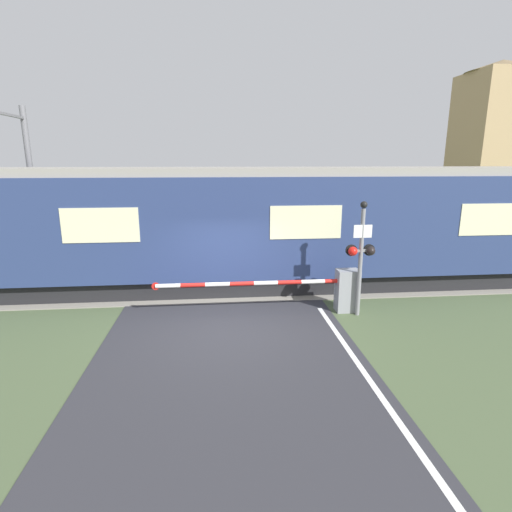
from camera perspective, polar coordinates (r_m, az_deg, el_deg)
The scene contains 7 objects.
ground_plane at distance 10.12m, azimuth -4.12°, elevation -10.09°, with size 80.00×80.00×0.00m, color #475638.
track_bed at distance 13.18m, azimuth -4.50°, elevation -4.29°, with size 36.00×3.20×0.13m.
train at distance 12.97m, azimuth 5.73°, elevation 4.21°, with size 20.74×2.87×3.83m.
crossing_barrier at distance 11.07m, azimuth 10.77°, elevation -4.68°, with size 5.53×0.44×1.17m.
signal_post at distance 10.67m, azimuth 14.78°, elevation 0.55°, with size 0.77×0.26×3.05m.
catenary_pole at distance 16.18m, azimuth -29.35°, elevation 8.33°, with size 0.20×1.90×5.83m.
distant_building at distance 35.14m, azimuth 30.75°, elevation 14.15°, with size 5.02×5.02×10.92m.
Camera 1 is at (-0.18, -9.27, 4.05)m, focal length 28.00 mm.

